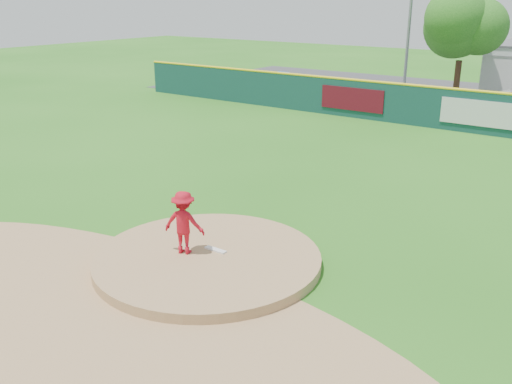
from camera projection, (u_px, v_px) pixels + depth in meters
The scene contains 10 objects.
ground at pixel (208, 264), 13.88m from camera, with size 120.00×120.00×0.00m, color #286B19.
pitchers_mound at pixel (208, 264), 13.88m from camera, with size 5.50×5.50×0.50m, color #9E774C.
pitching_rubber at pixel (216, 250), 14.02m from camera, with size 0.60×0.15×0.04m, color white.
infield_dirt_arc at pixel (112, 317), 11.58m from camera, with size 15.40×15.40×0.01m, color #9E774C.
parking_lot at pixel (498, 103), 34.54m from camera, with size 44.00×16.00×0.02m, color #38383A.
pitcher at pixel (184, 222), 13.68m from camera, with size 1.01×0.58×1.57m, color #B70F1F.
fence_banners at pixel (411, 106), 28.36m from camera, with size 10.18×0.04×1.20m.
playground_slide at pixel (280, 83), 37.79m from camera, with size 0.89×2.51×1.38m.
outfield_fence at pixel (452, 108), 27.30m from camera, with size 40.00×0.14×2.07m.
deciduous_tree at pixel (463, 26), 32.64m from camera, with size 5.60×5.60×7.36m.
Camera 1 is at (8.31, -9.47, 6.19)m, focal length 40.00 mm.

